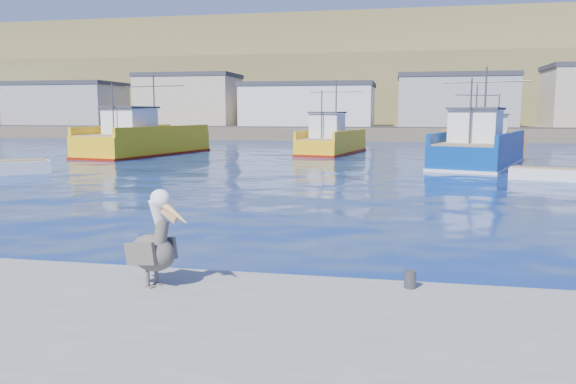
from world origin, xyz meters
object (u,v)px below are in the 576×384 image
(boat_orange, at_px, (482,139))
(skiff_left, at_px, (7,169))
(trawler_blue, at_px, (479,149))
(trawler_yellow_b, at_px, (331,142))
(trawler_yellow_a, at_px, (144,141))
(pelican, at_px, (154,245))
(skiff_mid, at_px, (547,175))

(boat_orange, relative_size, skiff_left, 2.06)
(trawler_blue, xyz_separation_m, skiff_left, (-27.01, -10.73, -0.76))
(trawler_yellow_b, bearing_deg, trawler_yellow_a, -163.04)
(trawler_yellow_a, height_order, trawler_blue, trawler_yellow_a)
(trawler_blue, xyz_separation_m, pelican, (-9.21, -30.08, 0.15))
(boat_orange, height_order, skiff_mid, boat_orange)
(trawler_yellow_a, height_order, pelican, trawler_yellow_a)
(trawler_yellow_a, relative_size, boat_orange, 1.53)
(trawler_yellow_b, relative_size, pelican, 6.28)
(trawler_yellow_a, relative_size, pelican, 8.30)
(trawler_yellow_a, relative_size, skiff_left, 3.15)
(trawler_yellow_b, relative_size, boat_orange, 1.16)
(trawler_yellow_b, relative_size, skiff_mid, 2.77)
(boat_orange, bearing_deg, skiff_left, -137.62)
(trawler_yellow_a, bearing_deg, skiff_mid, -23.90)
(trawler_blue, distance_m, skiff_mid, 8.16)
(trawler_yellow_a, distance_m, skiff_mid, 31.15)
(boat_orange, height_order, pelican, boat_orange)
(skiff_left, bearing_deg, skiff_mid, 5.77)
(trawler_blue, bearing_deg, skiff_left, -158.33)
(boat_orange, bearing_deg, trawler_yellow_a, -158.47)
(trawler_yellow_b, height_order, trawler_blue, trawler_blue)
(trawler_yellow_a, xyz_separation_m, trawler_blue, (26.08, -4.86, -0.08))
(skiff_left, relative_size, pelican, 2.63)
(trawler_yellow_b, distance_m, boat_orange, 14.85)
(trawler_yellow_a, relative_size, trawler_yellow_b, 1.32)
(skiff_left, xyz_separation_m, pelican, (17.80, -19.35, 0.91))
(pelican, bearing_deg, trawler_blue, 72.98)
(trawler_yellow_a, distance_m, boat_orange, 30.60)
(trawler_yellow_a, bearing_deg, boat_orange, 21.53)
(trawler_yellow_b, bearing_deg, boat_orange, 26.40)
(trawler_yellow_a, bearing_deg, trawler_blue, -10.55)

